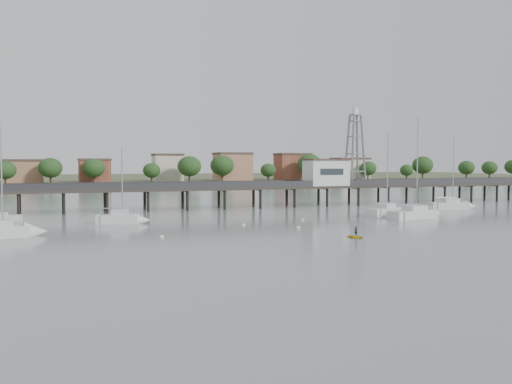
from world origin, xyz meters
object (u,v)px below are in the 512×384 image
at_px(sailboat_d, 422,214).
at_px(sailboat_b, 127,219).
at_px(yellow_dinghy, 356,238).
at_px(sailboat_c, 390,211).
at_px(sailboat_a, 12,232).
at_px(lattice_tower, 355,150).
at_px(white_tender, 8,218).
at_px(pier, 204,189).
at_px(sailboat_e, 457,206).

relative_size(sailboat_d, sailboat_b, 1.45).
xyz_separation_m(sailboat_d, yellow_dinghy, (-21.66, -17.12, -0.63)).
bearing_deg(sailboat_c, yellow_dinghy, -155.68).
distance_m(sailboat_a, sailboat_c, 56.94).
height_order(lattice_tower, sailboat_a, lattice_tower).
bearing_deg(sailboat_c, white_tender, 143.69).
bearing_deg(yellow_dinghy, pier, 85.97).
relative_size(sailboat_d, sailboat_e, 1.18).
distance_m(pier, lattice_tower, 32.34).
distance_m(sailboat_b, white_tender, 18.83).
bearing_deg(sailboat_a, lattice_tower, 16.19).
xyz_separation_m(pier, sailboat_e, (43.97, -15.72, -3.16)).
height_order(sailboat_d, sailboat_c, sailboat_d).
xyz_separation_m(sailboat_b, sailboat_e, (60.41, 4.41, -0.01)).
xyz_separation_m(pier, yellow_dinghy, (6.12, -44.35, -3.79)).
height_order(sailboat_b, sailboat_e, sailboat_e).
relative_size(sailboat_b, white_tender, 2.92).
relative_size(sailboat_a, yellow_dinghy, 6.22).
relative_size(pier, lattice_tower, 9.68).
bearing_deg(pier, sailboat_b, -129.24).
height_order(sailboat_a, yellow_dinghy, sailboat_a).
bearing_deg(sailboat_d, sailboat_a, 168.56).
bearing_deg(lattice_tower, sailboat_d, -97.79).
bearing_deg(pier, sailboat_c, -40.49).
distance_m(sailboat_d, sailboat_e, 19.87).
bearing_deg(sailboat_c, lattice_tower, 49.89).
distance_m(sailboat_d, sailboat_a, 58.62).
bearing_deg(sailboat_b, sailboat_d, 5.40).
bearing_deg(lattice_tower, sailboat_a, -154.17).
bearing_deg(sailboat_a, sailboat_c, -1.24).
distance_m(pier, sailboat_b, 26.18).
bearing_deg(sailboat_b, pier, 65.29).
height_order(sailboat_c, yellow_dinghy, sailboat_c).
bearing_deg(sailboat_e, sailboat_d, -136.30).
distance_m(sailboat_e, yellow_dinghy, 47.46).
xyz_separation_m(sailboat_c, yellow_dinghy, (-19.44, -22.53, -0.64)).
bearing_deg(yellow_dinghy, sailboat_a, 147.05).
bearing_deg(lattice_tower, sailboat_c, -105.22).
height_order(pier, sailboat_b, sailboat_b).
height_order(lattice_tower, sailboat_b, lattice_tower).
bearing_deg(sailboat_a, sailboat_b, 25.30).
distance_m(lattice_tower, yellow_dinghy, 52.29).
bearing_deg(yellow_dinghy, white_tender, 126.48).
bearing_deg(white_tender, sailboat_e, 7.11).
relative_size(sailboat_d, yellow_dinghy, 7.26).
relative_size(pier, sailboat_a, 10.64).
xyz_separation_m(sailboat_e, white_tender, (-76.36, 5.60, -0.20)).
distance_m(pier, sailboat_a, 43.19).
height_order(lattice_tower, yellow_dinghy, lattice_tower).
bearing_deg(yellow_dinghy, sailboat_e, 25.22).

